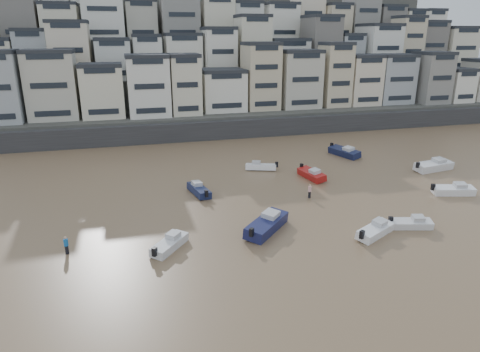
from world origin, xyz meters
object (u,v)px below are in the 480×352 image
object	(u,v)px
person_pink	(310,191)
boat_b	(411,222)
boat_i	(344,151)
boat_g	(434,164)
boat_a	(375,229)
boat_f	(199,189)
boat_d	(454,189)
person_blue	(66,245)
boat_h	(261,165)
boat_j	(169,242)
boat_c	(267,222)
boat_e	(312,173)

from	to	relation	value
person_pink	boat_b	bearing A→B (deg)	-58.32
boat_i	boat_g	bearing A→B (deg)	23.24
boat_b	person_pink	distance (m)	12.63
boat_a	boat_f	distance (m)	22.07
boat_f	person_pink	distance (m)	13.79
boat_d	person_blue	xyz separation A→B (m)	(-45.17, -3.48, 0.11)
boat_i	person_pink	size ratio (longest dim) A/B	3.65
boat_a	boat_h	world-z (taller)	boat_a
boat_a	boat_f	world-z (taller)	boat_a
boat_j	person_pink	xyz separation A→B (m)	(18.09, 8.70, 0.19)
boat_f	boat_h	distance (m)	13.03
boat_i	person_blue	xyz separation A→B (m)	(-40.67, -23.25, 0.00)
boat_b	boat_c	xyz separation A→B (m)	(-14.70, 3.33, 0.33)
boat_c	person_pink	bearing A→B (deg)	-2.77
boat_b	boat_i	xyz separation A→B (m)	(6.76, 26.84, 0.24)
boat_e	boat_g	xyz separation A→B (m)	(18.96, -1.33, 0.16)
boat_a	boat_i	xyz separation A→B (m)	(11.35, 27.42, 0.14)
boat_b	person_blue	distance (m)	34.10
boat_c	boat_i	bearing A→B (deg)	2.24
boat_b	boat_f	world-z (taller)	boat_f
boat_d	boat_i	bearing A→B (deg)	117.70
boat_d	boat_e	world-z (taller)	boat_e
boat_e	boat_j	bearing A→B (deg)	-62.93
boat_c	boat_g	size ratio (longest dim) A/B	1.04
person_blue	person_pink	bearing A→B (deg)	14.70
person_pink	person_blue	bearing A→B (deg)	-165.30
boat_a	boat_d	xyz separation A→B (m)	(15.85, 7.65, 0.02)
boat_a	boat_b	world-z (taller)	boat_a
boat_j	boat_h	bearing A→B (deg)	2.55
boat_h	boat_b	bearing A→B (deg)	130.22
boat_c	boat_a	bearing A→B (deg)	-66.50
boat_b	person_blue	size ratio (longest dim) A/B	2.65
boat_j	person_pink	bearing A→B (deg)	-24.97
boat_a	boat_j	world-z (taller)	boat_a
boat_h	person_blue	distance (m)	31.81
person_blue	boat_b	bearing A→B (deg)	-6.04
boat_f	boat_h	bearing A→B (deg)	-65.72
boat_c	boat_d	world-z (taller)	boat_c
boat_d	boat_e	size ratio (longest dim) A/B	1.00
boat_b	person_pink	xyz separation A→B (m)	(-6.63, 10.75, 0.24)
boat_h	person_pink	xyz separation A→B (m)	(2.25, -12.48, 0.20)
boat_g	person_pink	xyz separation A→B (m)	(-22.29, -5.50, -0.05)
boat_e	boat_j	distance (m)	26.46
boat_b	boat_c	bearing A→B (deg)	-177.34
boat_e	boat_g	size ratio (longest dim) A/B	0.82
boat_j	boat_f	bearing A→B (deg)	18.43
boat_a	boat_i	size ratio (longest dim) A/B	0.84
boat_g	boat_j	xyz separation A→B (m)	(-40.38, -14.20, -0.24)
boat_c	boat_d	bearing A→B (deg)	-37.17
boat_h	boat_i	xyz separation A→B (m)	(15.64, 3.61, 0.19)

